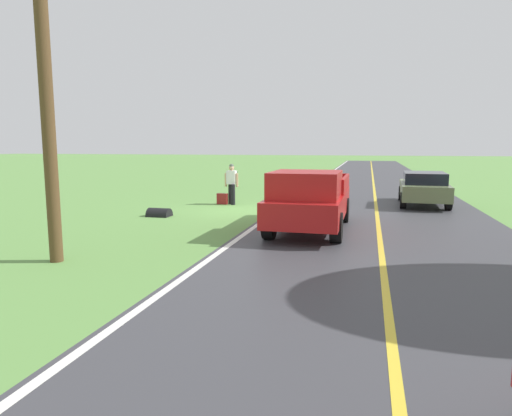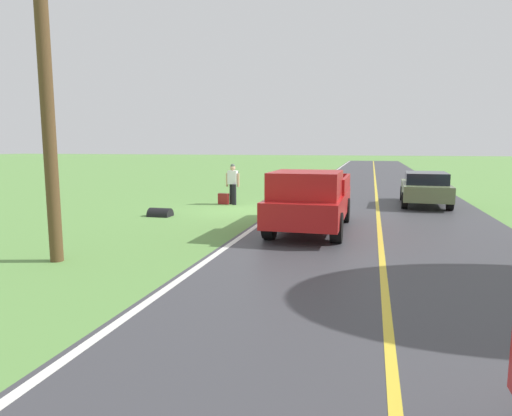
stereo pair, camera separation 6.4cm
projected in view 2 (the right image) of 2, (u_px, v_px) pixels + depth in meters
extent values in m
plane|color=#609347|center=(245.00, 211.00, 17.43)|extent=(200.00, 200.00, 0.00)
cube|color=#3D3D42|center=(378.00, 216.00, 16.19)|extent=(7.87, 120.00, 0.00)
cube|color=silver|center=(277.00, 212.00, 17.12)|extent=(0.16, 117.60, 0.00)
cube|color=gold|center=(378.00, 215.00, 16.19)|extent=(0.14, 117.60, 0.00)
cylinder|color=black|center=(234.00, 195.00, 19.08)|extent=(0.18, 0.18, 0.88)
cylinder|color=black|center=(232.00, 194.00, 19.37)|extent=(0.18, 0.18, 0.88)
cube|color=white|center=(233.00, 177.00, 19.12)|extent=(0.42, 0.29, 0.58)
sphere|color=tan|center=(233.00, 168.00, 19.07)|extent=(0.23, 0.23, 0.23)
sphere|color=#4C564C|center=(233.00, 166.00, 19.06)|extent=(0.20, 0.20, 0.20)
cube|color=#234C2D|center=(235.00, 176.00, 19.31)|extent=(0.34, 0.23, 0.44)
cylinder|color=tan|center=(238.00, 180.00, 19.04)|extent=(0.10, 0.10, 0.58)
cylinder|color=tan|center=(227.00, 180.00, 19.21)|extent=(0.10, 0.10, 0.58)
cube|color=maroon|center=(224.00, 199.00, 19.35)|extent=(0.48, 0.24, 0.46)
cube|color=#B21919|center=(312.00, 205.00, 13.49)|extent=(2.04, 5.41, 0.70)
cube|color=#B21919|center=(306.00, 185.00, 12.25)|extent=(1.85, 2.17, 0.72)
cube|color=black|center=(306.00, 182.00, 12.24)|extent=(1.69, 1.31, 0.43)
cube|color=#B21919|center=(346.00, 183.00, 14.20)|extent=(0.12, 3.02, 0.45)
cube|color=#B21919|center=(288.00, 182.00, 14.68)|extent=(0.12, 3.02, 0.45)
cube|color=#B21919|center=(322.00, 179.00, 15.89)|extent=(1.84, 0.11, 0.45)
cylinder|color=black|center=(337.00, 228.00, 11.63)|extent=(0.31, 0.80, 0.80)
cylinder|color=black|center=(270.00, 225.00, 12.09)|extent=(0.31, 0.80, 0.80)
cylinder|color=black|center=(345.00, 210.00, 14.79)|extent=(0.31, 0.80, 0.80)
cylinder|color=black|center=(291.00, 208.00, 15.25)|extent=(0.31, 0.80, 0.80)
cube|color=#66754C|center=(425.00, 190.00, 18.98)|extent=(2.02, 4.47, 0.62)
cube|color=black|center=(426.00, 178.00, 18.71)|extent=(1.72, 2.44, 0.46)
cylinder|color=black|center=(403.00, 193.00, 20.59)|extent=(0.27, 0.67, 0.66)
cylinder|color=black|center=(442.00, 195.00, 20.11)|extent=(0.27, 0.67, 0.66)
cylinder|color=black|center=(405.00, 201.00, 17.94)|extent=(0.27, 0.67, 0.66)
cylinder|color=black|center=(450.00, 202.00, 17.45)|extent=(0.27, 0.67, 0.66)
cylinder|color=brown|center=(45.00, 73.00, 9.27)|extent=(0.28, 0.28, 8.04)
cylinder|color=black|center=(160.00, 216.00, 16.05)|extent=(0.80, 0.60, 0.60)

